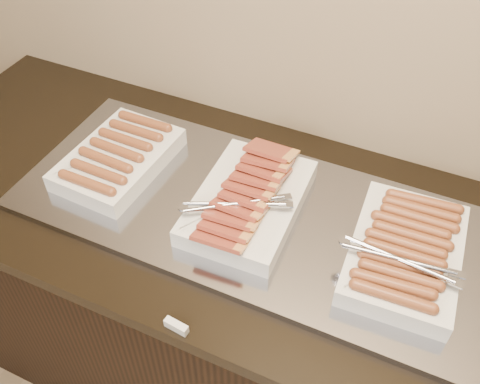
% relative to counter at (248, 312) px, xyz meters
% --- Properties ---
extents(counter, '(2.06, 0.76, 0.90)m').
position_rel_counter_xyz_m(counter, '(0.00, 0.00, 0.00)').
color(counter, black).
rests_on(counter, ground).
extents(warming_tray, '(1.20, 0.50, 0.02)m').
position_rel_counter_xyz_m(warming_tray, '(0.00, 0.00, 0.46)').
color(warming_tray, '#91939E').
rests_on(warming_tray, counter).
extents(dish_left, '(0.24, 0.34, 0.07)m').
position_rel_counter_xyz_m(dish_left, '(-0.39, 0.00, 0.50)').
color(dish_left, silver).
rests_on(dish_left, warming_tray).
extents(dish_center, '(0.27, 0.38, 0.10)m').
position_rel_counter_xyz_m(dish_center, '(-0.01, -0.00, 0.50)').
color(dish_center, silver).
rests_on(dish_center, warming_tray).
extents(dish_right, '(0.27, 0.37, 0.08)m').
position_rel_counter_xyz_m(dish_right, '(0.38, -0.00, 0.50)').
color(dish_right, silver).
rests_on(dish_right, warming_tray).
extents(label_holder, '(0.05, 0.02, 0.02)m').
position_rel_counter_xyz_m(label_holder, '(-0.01, -0.36, 0.46)').
color(label_holder, silver).
rests_on(label_holder, counter).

